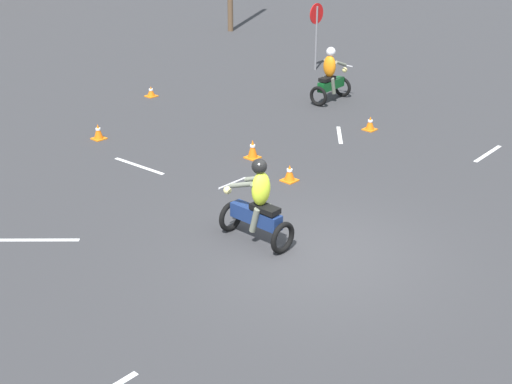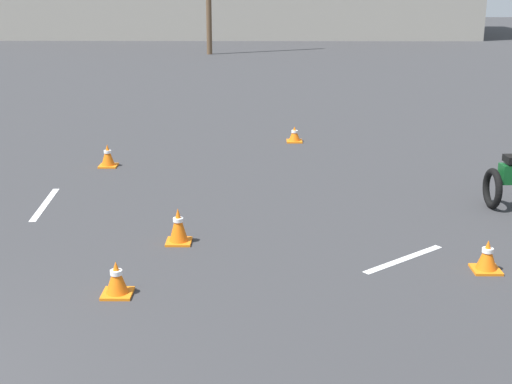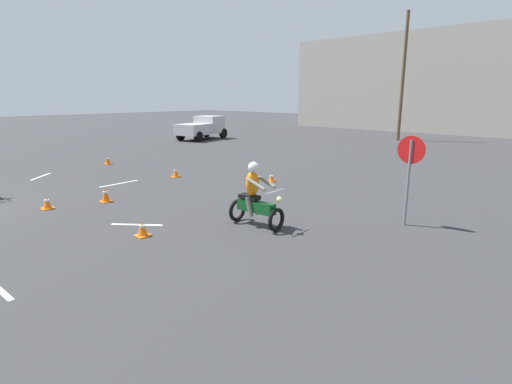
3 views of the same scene
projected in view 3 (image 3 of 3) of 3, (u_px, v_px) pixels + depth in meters
The scene contains 14 objects.
motorcycle_rider_background at pixel (255, 198), 10.09m from camera, with size 1.53×0.73×1.66m.
pickup_truck at pixel (202, 127), 30.53m from camera, with size 2.81×4.46×1.73m.
stop_sign at pixel (410, 162), 9.96m from camera, with size 0.70×0.08×2.30m.
traffic_cone_near_left at pixel (142, 229), 9.46m from camera, with size 0.32×0.32×0.38m.
traffic_cone_near_right at pixel (271, 178), 15.53m from camera, with size 0.32×0.32×0.32m.
traffic_cone_mid_center at pixel (105, 195), 12.53m from camera, with size 0.32×0.32×0.46m.
traffic_cone_mid_left at pixel (108, 160), 19.44m from camera, with size 0.32×0.32×0.44m.
traffic_cone_far_right at pixel (47, 203), 11.76m from camera, with size 0.32×0.32×0.38m.
traffic_cone_far_center at pixel (176, 172), 16.39m from camera, with size 0.32×0.32×0.41m.
lane_stripe_ne at pixel (137, 225), 10.34m from camera, with size 0.10×1.36×0.01m, color silver.
lane_stripe_n at pixel (119, 184), 15.18m from camera, with size 0.10×1.62×0.01m, color silver.
lane_stripe_nw at pixel (41, 176), 16.52m from camera, with size 0.10×1.51×0.01m, color silver.
utility_pole_far at pixel (403, 77), 29.05m from camera, with size 0.24×0.24×9.13m, color brown.
building_backdrop at pixel (454, 83), 37.69m from camera, with size 29.33×9.77×8.89m, color gray.
Camera 3 is at (14.52, -1.43, 3.25)m, focal length 28.00 mm.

